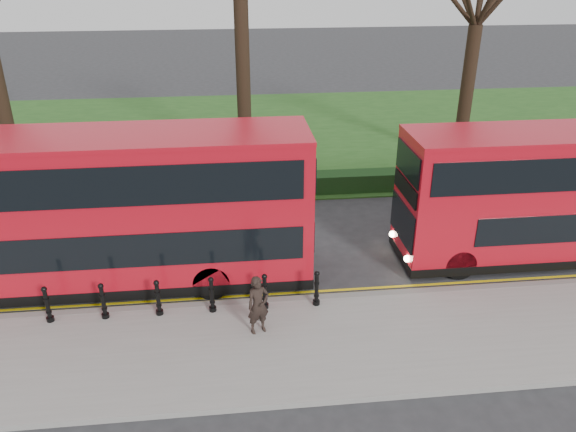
{
  "coord_description": "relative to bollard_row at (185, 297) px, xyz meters",
  "views": [
    {
      "loc": [
        1.28,
        -14.11,
        8.99
      ],
      "look_at": [
        2.88,
        0.5,
        2.0
      ],
      "focal_mm": 35.0,
      "sensor_mm": 36.0,
      "label": 1
    }
  ],
  "objects": [
    {
      "name": "ground",
      "position": [
        0.08,
        1.35,
        -0.65
      ],
      "size": [
        120.0,
        120.0,
        0.0
      ],
      "primitive_type": "plane",
      "color": "#28282B",
      "rests_on": "ground"
    },
    {
      "name": "pavement",
      "position": [
        0.08,
        -1.65,
        -0.57
      ],
      "size": [
        60.0,
        4.0,
        0.15
      ],
      "primitive_type": "cube",
      "color": "gray",
      "rests_on": "ground"
    },
    {
      "name": "kerb",
      "position": [
        0.08,
        0.35,
        -0.57
      ],
      "size": [
        60.0,
        0.25,
        0.16
      ],
      "primitive_type": "cube",
      "color": "slate",
      "rests_on": "ground"
    },
    {
      "name": "grass_verge",
      "position": [
        0.08,
        16.35,
        -0.62
      ],
      "size": [
        60.0,
        18.0,
        0.06
      ],
      "primitive_type": "cube",
      "color": "#204918",
      "rests_on": "ground"
    },
    {
      "name": "hedge",
      "position": [
        0.08,
        8.15,
        -0.25
      ],
      "size": [
        60.0,
        0.9,
        0.8
      ],
      "primitive_type": "cube",
      "color": "black",
      "rests_on": "ground"
    },
    {
      "name": "yellow_line_outer",
      "position": [
        0.08,
        0.65,
        -0.64
      ],
      "size": [
        60.0,
        0.1,
        0.01
      ],
      "primitive_type": "cube",
      "color": "yellow",
      "rests_on": "ground"
    },
    {
      "name": "yellow_line_inner",
      "position": [
        0.08,
        0.85,
        -0.64
      ],
      "size": [
        60.0,
        0.1,
        0.01
      ],
      "primitive_type": "cube",
      "color": "yellow",
      "rests_on": "ground"
    },
    {
      "name": "bollard_row",
      "position": [
        0.0,
        0.0,
        0.0
      ],
      "size": [
        7.23,
        0.15,
        1.0
      ],
      "color": "black",
      "rests_on": "pavement"
    },
    {
      "name": "bus_lead",
      "position": [
        -2.13,
        2.03,
        1.64
      ],
      "size": [
        11.43,
        2.62,
        4.55
      ],
      "color": "#B20E1B",
      "rests_on": "ground"
    },
    {
      "name": "bus_rear",
      "position": [
        11.77,
        2.19,
        1.46
      ],
      "size": [
        10.52,
        2.42,
        4.18
      ],
      "color": "#B20E1B",
      "rests_on": "ground"
    },
    {
      "name": "pedestrian",
      "position": [
        1.89,
        -1.03,
        0.29
      ],
      "size": [
        0.68,
        0.56,
        1.59
      ],
      "primitive_type": "imported",
      "rotation": [
        0.0,
        0.0,
        0.36
      ],
      "color": "black",
      "rests_on": "pavement"
    }
  ]
}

